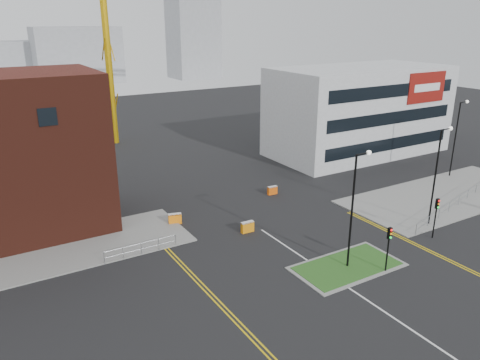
# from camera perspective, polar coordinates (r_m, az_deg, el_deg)

# --- Properties ---
(ground) EXTENTS (200.00, 200.00, 0.00)m
(ground) POSITION_cam_1_polar(r_m,az_deg,el_deg) (31.99, 20.43, -16.91)
(ground) COLOR black
(ground) RESTS_ON ground
(pavement_left) EXTENTS (28.00, 8.00, 0.12)m
(pavement_left) POSITION_cam_1_polar(r_m,az_deg,el_deg) (41.38, -25.77, -8.93)
(pavement_left) COLOR slate
(pavement_left) RESTS_ON ground
(pavement_right) EXTENTS (24.00, 10.00, 0.12)m
(pavement_right) POSITION_cam_1_polar(r_m,az_deg,el_deg) (55.43, 23.84, -1.68)
(pavement_right) COLOR slate
(pavement_right) RESTS_ON ground
(island_kerb) EXTENTS (8.60, 4.60, 0.08)m
(island_kerb) POSITION_cam_1_polar(r_m,az_deg,el_deg) (37.66, 12.94, -10.23)
(island_kerb) COLOR slate
(island_kerb) RESTS_ON ground
(grass_island) EXTENTS (8.00, 4.00, 0.12)m
(grass_island) POSITION_cam_1_polar(r_m,az_deg,el_deg) (37.65, 12.94, -10.20)
(grass_island) COLOR #204F1A
(grass_island) RESTS_ON ground
(office_block) EXTENTS (25.00, 12.20, 12.00)m
(office_block) POSITION_cam_1_polar(r_m,az_deg,el_deg) (68.04, 14.28, 8.20)
(office_block) COLOR #B6B8BB
(office_block) RESTS_ON ground
(streetlamp_island) EXTENTS (1.46, 0.36, 9.18)m
(streetlamp_island) POSITION_cam_1_polar(r_m,az_deg,el_deg) (35.54, 13.83, -2.53)
(streetlamp_island) COLOR black
(streetlamp_island) RESTS_ON ground
(streetlamp_right_near) EXTENTS (1.46, 0.36, 9.18)m
(streetlamp_right_near) POSITION_cam_1_polar(r_m,az_deg,el_deg) (45.53, 22.97, 1.26)
(streetlamp_right_near) COLOR black
(streetlamp_right_near) RESTS_ON ground
(streetlamp_right_far) EXTENTS (1.46, 0.36, 9.18)m
(streetlamp_right_far) POSITION_cam_1_polar(r_m,az_deg,el_deg) (61.12, 24.95, 5.25)
(streetlamp_right_far) COLOR black
(streetlamp_right_far) RESTS_ON ground
(traffic_light_island) EXTENTS (0.28, 0.33, 3.65)m
(traffic_light_island) POSITION_cam_1_polar(r_m,az_deg,el_deg) (36.63, 17.70, -7.10)
(traffic_light_island) COLOR black
(traffic_light_island) RESTS_ON ground
(traffic_light_right) EXTENTS (0.28, 0.33, 3.65)m
(traffic_light_right) POSITION_cam_1_polar(r_m,az_deg,el_deg) (43.62, 22.83, -3.45)
(traffic_light_right) COLOR black
(traffic_light_right) RESTS_ON ground
(railing_left) EXTENTS (6.05, 0.05, 1.10)m
(railing_left) POSITION_cam_1_polar(r_m,az_deg,el_deg) (38.92, -11.97, -7.97)
(railing_left) COLOR gray
(railing_left) RESTS_ON ground
(railing_right) EXTENTS (19.05, 5.05, 1.10)m
(railing_right) POSITION_cam_1_polar(r_m,az_deg,el_deg) (52.71, 25.15, -2.07)
(railing_right) COLOR gray
(railing_right) RESTS_ON ground
(centre_line) EXTENTS (0.15, 30.00, 0.01)m
(centre_line) POSITION_cam_1_polar(r_m,az_deg,el_deg) (32.98, 17.68, -15.37)
(centre_line) COLOR silver
(centre_line) RESTS_ON ground
(yellow_left_a) EXTENTS (0.12, 24.00, 0.01)m
(yellow_left_a) POSITION_cam_1_polar(r_m,az_deg,el_deg) (33.47, -3.83, -13.83)
(yellow_left_a) COLOR gold
(yellow_left_a) RESTS_ON ground
(yellow_left_b) EXTENTS (0.12, 24.00, 0.01)m
(yellow_left_b) POSITION_cam_1_polar(r_m,az_deg,el_deg) (33.58, -3.36, -13.70)
(yellow_left_b) COLOR gold
(yellow_left_b) RESTS_ON ground
(yellow_right_a) EXTENTS (0.12, 20.00, 0.01)m
(yellow_right_a) POSITION_cam_1_polar(r_m,az_deg,el_deg) (41.71, 22.45, -8.30)
(yellow_right_a) COLOR gold
(yellow_right_a) RESTS_ON ground
(yellow_right_b) EXTENTS (0.12, 20.00, 0.01)m
(yellow_right_b) POSITION_cam_1_polar(r_m,az_deg,el_deg) (41.94, 22.70, -8.19)
(yellow_right_b) COLOR gold
(yellow_right_b) RESTS_ON ground
(skyline_b) EXTENTS (24.00, 12.00, 16.00)m
(skyline_b) POSITION_cam_1_polar(r_m,az_deg,el_deg) (148.90, -19.17, 14.16)
(skyline_b) COLOR gray
(skyline_b) RESTS_ON ground
(skyline_c) EXTENTS (14.00, 12.00, 28.00)m
(skyline_c) POSITION_cam_1_polar(r_m,az_deg,el_deg) (155.21, -5.73, 17.46)
(skyline_c) COLOR gray
(skyline_c) RESTS_ON ground
(skyline_d) EXTENTS (30.00, 12.00, 12.00)m
(skyline_d) POSITION_cam_1_polar(r_m,az_deg,el_deg) (156.24, -26.49, 12.69)
(skyline_d) COLOR gray
(skyline_d) RESTS_ON ground
(barrier_left) EXTENTS (1.27, 0.70, 1.02)m
(barrier_left) POSITION_cam_1_polar(r_m,az_deg,el_deg) (44.12, -7.94, -4.64)
(barrier_left) COLOR orange
(barrier_left) RESTS_ON ground
(barrier_mid) EXTENTS (1.20, 0.43, 1.00)m
(barrier_mid) POSITION_cam_1_polar(r_m,az_deg,el_deg) (42.06, 0.91, -5.69)
(barrier_mid) COLOR orange
(barrier_mid) RESTS_ON ground
(barrier_right) EXTENTS (1.11, 0.43, 0.92)m
(barrier_right) POSITION_cam_1_polar(r_m,az_deg,el_deg) (51.03, 3.96, -1.22)
(barrier_right) COLOR #EA590D
(barrier_right) RESTS_ON ground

